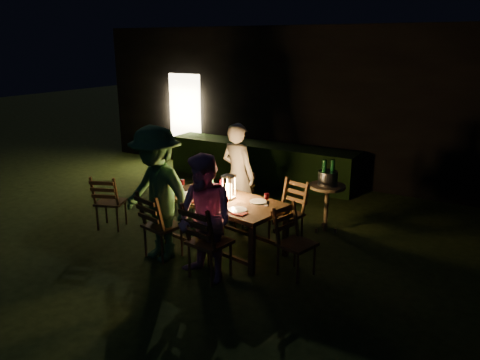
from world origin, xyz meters
The scene contains 29 objects.
garden_envelope centered at (-0.01, 6.15, 1.58)m, with size 40.00×40.00×3.20m.
dining_table centered at (0.71, 0.41, 0.67)m, with size 1.93×1.20×0.75m.
chair_near_left centered at (0.13, -0.27, 0.30)m, with size 0.53×0.56×1.00m.
chair_near_right centered at (1.02, -0.43, 0.32)m, with size 0.53×0.56×1.04m.
chair_far_left centered at (0.40, 1.25, 0.28)m, with size 0.51×0.53×0.92m.
chair_far_right centered at (1.39, 1.07, 0.29)m, with size 0.53×0.55×0.96m.
chair_end centered at (1.92, 0.20, 0.28)m, with size 0.54×0.51×0.93m.
chair_spare centered at (-1.26, 0.14, 0.28)m, with size 0.55×0.56×0.93m.
person_house_side centered at (0.41, 1.30, 0.84)m, with size 0.61×0.40×1.68m, color #C1B2A5.
person_opp_right centered at (1.01, -0.47, 0.80)m, with size 0.78×0.61×1.61m, color #C98AB8.
person_opp_left centered at (0.12, -0.31, 0.92)m, with size 1.19×0.69×1.85m, color #336639.
lantern centered at (0.77, 0.45, 0.90)m, with size 0.16×0.16×0.35m.
plate_far_left centered at (0.21, 0.73, 0.75)m, with size 0.25×0.25×0.01m, color white.
plate_near_left centered at (0.13, 0.29, 0.75)m, with size 0.25×0.25×0.01m, color white.
plate_far_right centered at (1.19, 0.55, 0.75)m, with size 0.25×0.25×0.01m, color white.
plate_near_right centered at (1.11, 0.12, 0.75)m, with size 0.25×0.25×0.01m, color white.
wineglass_a centered at (0.46, 0.74, 0.84)m, with size 0.06×0.06×0.18m, color #59070F, non-canonical shape.
wineglass_b centered at (-0.02, 0.42, 0.84)m, with size 0.06×0.06×0.18m, color #59070F, non-canonical shape.
wineglass_c centered at (0.96, 0.08, 0.84)m, with size 0.06×0.06×0.18m, color #59070F, non-canonical shape.
wineglass_d centered at (1.35, 0.48, 0.84)m, with size 0.06×0.06×0.18m, color #59070F, non-canonical shape.
wineglass_e centered at (0.56, 0.14, 0.84)m, with size 0.06×0.06×0.18m, color silver, non-canonical shape.
bottle_table centered at (0.46, 0.46, 0.89)m, with size 0.07×0.07×0.28m, color #0F471E.
napkin_left centered at (0.51, 0.12, 0.75)m, with size 0.18×0.14×0.01m, color red.
napkin_right centered at (1.20, 0.02, 0.75)m, with size 0.18×0.14×0.01m, color red.
phone centered at (0.05, 0.23, 0.75)m, with size 0.14×0.07×0.01m, color black.
side_table centered at (1.74, 1.78, 0.67)m, with size 0.56×0.56×0.75m.
ice_bucket centered at (1.74, 1.78, 0.86)m, with size 0.30×0.30×0.22m, color #A5A8AD.
bottle_bucket_a centered at (1.69, 1.74, 0.91)m, with size 0.07×0.07×0.32m, color #0F471E.
bottle_bucket_b centered at (1.79, 1.82, 0.91)m, with size 0.07×0.07×0.32m, color #0F471E.
Camera 1 is at (4.08, -4.83, 2.87)m, focal length 35.00 mm.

